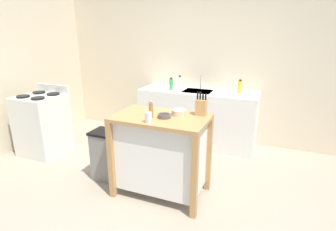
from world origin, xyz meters
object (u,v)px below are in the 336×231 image
at_px(knife_block, 201,107).
at_px(bottle_dish_soap, 171,84).
at_px(kitchen_island, 161,151).
at_px(bowl_ceramic_small, 164,116).
at_px(trash_bin, 108,155).
at_px(sink_faucet, 201,82).
at_px(bottle_hand_soap, 240,87).
at_px(bowl_stoneware_deep, 179,112).
at_px(bottle_spray_cleaner, 180,83).
at_px(drinking_cup, 148,118).
at_px(pepper_grinder, 151,109).
at_px(stove, 43,124).

distance_m(knife_block, bottle_dish_soap, 1.50).
relative_size(kitchen_island, bowl_ceramic_small, 7.38).
relative_size(trash_bin, sink_faucet, 2.86).
bearing_deg(bottle_hand_soap, trash_bin, -129.59).
height_order(bowl_stoneware_deep, bottle_spray_cleaner, bottle_spray_cleaner).
height_order(bowl_ceramic_small, trash_bin, bowl_ceramic_small).
xyz_separation_m(bowl_ceramic_small, sink_faucet, (-0.10, 1.72, 0.05)).
xyz_separation_m(bowl_ceramic_small, trash_bin, (-0.80, 0.07, -0.63)).
distance_m(trash_bin, bottle_spray_cleaner, 1.69).
xyz_separation_m(bowl_stoneware_deep, trash_bin, (-0.90, -0.08, -0.64)).
relative_size(bowl_stoneware_deep, bottle_spray_cleaner, 0.71).
bearing_deg(drinking_cup, kitchen_island, 83.01).
bearing_deg(bottle_spray_cleaner, bottle_dish_soap, -141.86).
relative_size(pepper_grinder, bottle_dish_soap, 0.93).
bearing_deg(trash_bin, knife_block, 8.63).
xyz_separation_m(pepper_grinder, trash_bin, (-0.66, 0.10, -0.69)).
distance_m(bowl_stoneware_deep, bottle_hand_soap, 1.57).
bearing_deg(bowl_ceramic_small, bottle_hand_soap, 72.48).
distance_m(bowl_ceramic_small, bottle_spray_cleaner, 1.62).
distance_m(knife_block, pepper_grinder, 0.53).
xyz_separation_m(drinking_cup, bottle_hand_soap, (0.61, 1.86, 0.00)).
bearing_deg(knife_block, kitchen_island, -151.71).
bearing_deg(knife_block, bowl_ceramic_small, -143.61).
distance_m(bottle_spray_cleaner, stove, 2.18).
height_order(bowl_stoneware_deep, stove, stove).
xyz_separation_m(drinking_cup, sink_faucet, (-0.02, 1.92, 0.02)).
distance_m(bowl_ceramic_small, drinking_cup, 0.22).
height_order(pepper_grinder, trash_bin, pepper_grinder).
bearing_deg(drinking_cup, knife_block, 46.86).
bearing_deg(bowl_stoneware_deep, trash_bin, -174.74).
bearing_deg(sink_faucet, drinking_cup, -89.52).
bearing_deg(stove, bottle_hand_soap, 26.22).
bearing_deg(pepper_grinder, bottle_hand_soap, 68.76).
bearing_deg(sink_faucet, trash_bin, -112.83).
distance_m(drinking_cup, sink_faucet, 1.92).
bearing_deg(drinking_cup, bottle_hand_soap, 71.88).
bearing_deg(pepper_grinder, bowl_ceramic_small, 13.98).
distance_m(sink_faucet, stove, 2.51).
height_order(sink_faucet, bottle_dish_soap, sink_faucet).
distance_m(bowl_ceramic_small, pepper_grinder, 0.15).
bearing_deg(pepper_grinder, kitchen_island, 40.67).
xyz_separation_m(bottle_hand_soap, bottle_dish_soap, (-1.04, -0.18, -0.00)).
bearing_deg(stove, bowl_stoneware_deep, -5.23).
relative_size(drinking_cup, pepper_grinder, 0.57).
xyz_separation_m(knife_block, sink_faucet, (-0.42, 1.48, -0.02)).
relative_size(kitchen_island, bottle_hand_soap, 4.85).
bearing_deg(bottle_dish_soap, bowl_ceramic_small, -70.80).
bearing_deg(pepper_grinder, drinking_cup, -72.57).
bearing_deg(bottle_spray_cleaner, pepper_grinder, -80.50).
height_order(knife_block, pepper_grinder, knife_block).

